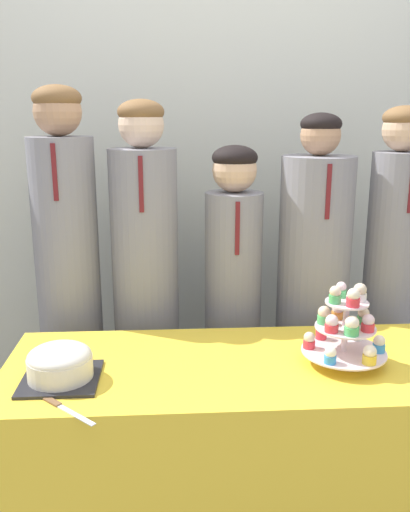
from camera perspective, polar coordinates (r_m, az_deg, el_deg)
name	(u,v)px	position (r m, az deg, el deg)	size (l,w,h in m)	color
wall_back	(212,151)	(2.80, 0.75, 11.01)	(9.00, 0.06, 2.70)	silver
table	(234,454)	(2.06, 3.11, -20.06)	(1.57, 0.63, 0.71)	yellow
round_cake	(60,363)	(1.80, -15.03, -10.84)	(0.24, 0.24, 0.12)	#232328
cake_knife	(61,407)	(1.68, -14.96, -15.07)	(0.18, 0.17, 0.01)	silver
cupcake_stand	(346,327)	(1.88, 14.60, -7.27)	(0.28, 0.28, 0.28)	silver
student_0	(69,288)	(2.42, -14.10, -3.27)	(0.27, 0.28, 1.64)	gray
student_1	(146,295)	(2.39, -6.22, -4.05)	(0.29, 0.29, 1.59)	gray
student_2	(233,308)	(2.43, 2.94, -5.48)	(0.25, 0.25, 1.41)	gray
student_3	(312,300)	(2.48, 11.19, -4.59)	(0.32, 0.32, 1.54)	gray
student_4	(390,288)	(2.58, 18.88, -3.21)	(0.24, 0.25, 1.57)	gray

